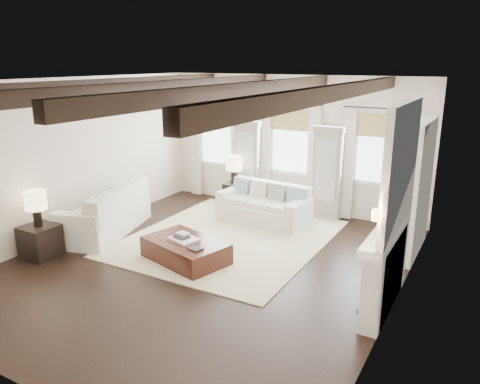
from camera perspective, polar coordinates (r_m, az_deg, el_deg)
The scene contains 16 objects.
ground at distance 8.51m, azimuth -4.18°, elevation -8.68°, with size 7.50×7.50×0.00m, color black.
room_shell at distance 8.32m, azimuth 3.30°, elevation 4.45°, with size 6.54×7.54×3.22m.
area_rug at distance 9.62m, azimuth -1.35°, elevation -5.62°, with size 3.70×4.31×0.02m, color beige.
sofa_back at distance 10.51m, azimuth 3.04°, elevation -1.81°, with size 2.11×1.11×0.87m.
sofa_left at distance 10.22m, azimuth -15.85°, elevation -2.59°, with size 1.64×2.52×1.00m.
ottoman at distance 8.58m, azimuth -6.63°, elevation -7.12°, with size 1.51×0.94×0.40m, color black.
tray at distance 8.51m, azimuth -6.89°, elevation -5.73°, with size 0.50×0.38×0.04m, color white.
book_lower at distance 8.52m, azimuth -7.12°, elevation -5.41°, with size 0.26×0.20×0.04m, color #262628.
book_upper at distance 8.57m, azimuth -6.99°, elevation -5.04°, with size 0.22×0.17×0.03m, color beige.
book_loose at distance 8.10m, azimuth -5.49°, elevation -6.88°, with size 0.24×0.18×0.03m, color #262628.
side_table_front at distance 9.44m, azimuth -23.15°, elevation -5.52°, with size 0.59×0.59×0.59m, color black.
lamp_front at distance 9.21m, azimuth -23.65°, elevation -1.15°, with size 0.39×0.39×0.67m.
side_table_back at distance 11.41m, azimuth -0.71°, elevation -0.48°, with size 0.43×0.43×0.65m, color black.
lamp_back at distance 11.21m, azimuth -0.73°, elevation 3.32°, with size 0.39×0.39×0.67m.
candlestick_near at distance 7.08m, azimuth 14.87°, elevation -11.50°, with size 0.17×0.17×0.82m.
candlestick_far at distance 7.42m, azimuth 15.64°, elevation -10.28°, with size 0.16×0.16×0.81m.
Camera 1 is at (4.31, -6.44, 3.52)m, focal length 35.00 mm.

